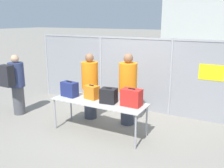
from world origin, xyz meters
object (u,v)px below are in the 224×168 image
object	(u,v)px
inspection_table	(99,103)
security_worker_near	(128,89)
traveler_hooded	(15,83)
security_worker_far	(90,85)
suitcase_navy	(70,89)
suitcase_black	(109,96)
suitcase_orange	(92,92)
utility_trailer	(185,82)
suitcase_red	(132,98)

from	to	relation	value
inspection_table	security_worker_near	size ratio (longest dim) A/B	1.23
traveler_hooded	security_worker_far	distance (m)	2.08
suitcase_navy	traveler_hooded	xyz separation A→B (m)	(-1.80, -0.06, -0.04)
security_worker_near	suitcase_black	bearing A→B (deg)	65.52
suitcase_black	security_worker_far	xyz separation A→B (m)	(-0.94, 0.67, -0.04)
suitcase_black	security_worker_near	bearing A→B (deg)	81.71
inspection_table	suitcase_orange	xyz separation A→B (m)	(-0.24, 0.07, 0.21)
inspection_table	security_worker_far	distance (m)	0.98
suitcase_orange	utility_trailer	size ratio (longest dim) A/B	0.08
suitcase_navy	utility_trailer	distance (m)	4.65
suitcase_navy	suitcase_orange	size ratio (longest dim) A/B	1.20
suitcase_red	security_worker_near	size ratio (longest dim) A/B	0.24
inspection_table	utility_trailer	distance (m)	4.35
security_worker_far	utility_trailer	size ratio (longest dim) A/B	0.41
suitcase_red	security_worker_near	bearing A→B (deg)	120.14
suitcase_black	traveler_hooded	xyz separation A→B (m)	(-2.87, -0.09, -0.02)
utility_trailer	suitcase_navy	bearing A→B (deg)	-113.67
suitcase_black	suitcase_red	xyz separation A→B (m)	(0.53, 0.05, 0.02)
suitcase_black	utility_trailer	bearing A→B (deg)	79.41
inspection_table	suitcase_black	size ratio (longest dim) A/B	5.88
utility_trailer	suitcase_red	bearing A→B (deg)	-93.48
security_worker_far	suitcase_black	bearing A→B (deg)	158.22
suitcase_navy	traveler_hooded	distance (m)	1.80
inspection_table	suitcase_red	world-z (taller)	suitcase_red
suitcase_black	utility_trailer	distance (m)	4.31
suitcase_red	security_worker_near	xyz separation A→B (m)	(-0.42, 0.72, -0.03)
suitcase_red	inspection_table	bearing A→B (deg)	-175.75
suitcase_black	utility_trailer	world-z (taller)	suitcase_black
suitcase_red	traveler_hooded	world-z (taller)	traveler_hooded
suitcase_red	security_worker_far	distance (m)	1.60
suitcase_orange	suitcase_red	size ratio (longest dim) A/B	0.82
suitcase_orange	suitcase_red	bearing A→B (deg)	-0.74
suitcase_navy	suitcase_black	bearing A→B (deg)	1.35
suitcase_red	utility_trailer	bearing A→B (deg)	86.52
suitcase_black	suitcase_navy	bearing A→B (deg)	-178.65
traveler_hooded	suitcase_orange	bearing A→B (deg)	-15.16
inspection_table	security_worker_far	world-z (taller)	security_worker_far
suitcase_orange	traveler_hooded	xyz separation A→B (m)	(-2.38, -0.15, -0.01)
suitcase_navy	security_worker_far	bearing A→B (deg)	79.28
suitcase_navy	suitcase_orange	xyz separation A→B (m)	(0.58, 0.09, -0.02)
suitcase_orange	security_worker_near	size ratio (longest dim) A/B	0.20
suitcase_navy	traveler_hooded	size ratio (longest dim) A/B	0.25
suitcase_navy	suitcase_black	xyz separation A→B (m)	(1.07, 0.03, -0.01)
traveler_hooded	security_worker_far	bearing A→B (deg)	2.64
security_worker_far	utility_trailer	distance (m)	3.96
suitcase_orange	suitcase_black	distance (m)	0.50
suitcase_orange	suitcase_navy	bearing A→B (deg)	-171.01
suitcase_red	security_worker_near	world-z (taller)	security_worker_near
security_worker_near	utility_trailer	bearing A→B (deg)	-117.29
suitcase_navy	suitcase_black	world-z (taller)	suitcase_navy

